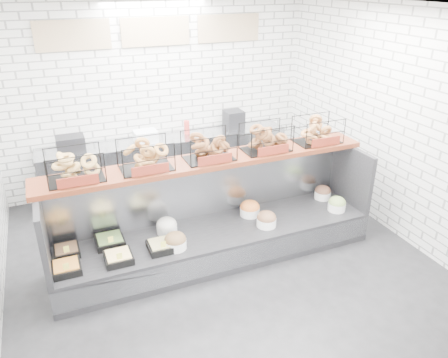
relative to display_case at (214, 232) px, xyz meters
name	(u,v)px	position (x,y,z in m)	size (l,w,h in m)	color
ground	(226,268)	(0.01, -0.34, -0.33)	(5.50, 5.50, 0.00)	black
room_shell	(205,92)	(0.01, 0.26, 1.73)	(5.02, 5.51, 3.01)	white
display_case	(214,232)	(0.00, 0.00, 0.00)	(4.00, 0.90, 1.20)	black
bagel_shelf	(209,149)	(0.01, 0.17, 1.07)	(4.10, 0.50, 0.40)	#4E1E10
prep_counter	(168,162)	(0.00, 2.09, 0.14)	(4.00, 0.60, 1.20)	#93969B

